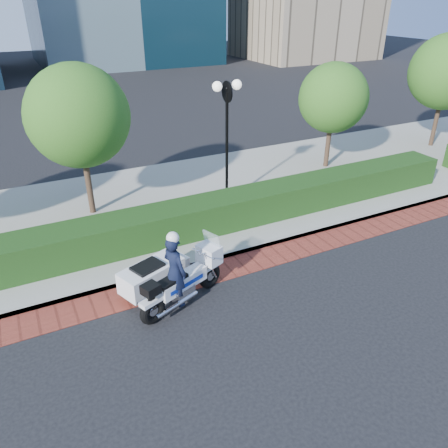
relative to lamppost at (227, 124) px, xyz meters
name	(u,v)px	position (x,y,z in m)	size (l,w,h in m)	color
ground	(284,289)	(-1.00, -5.20, -2.96)	(120.00, 120.00, 0.00)	black
brick_strip	(254,261)	(-1.00, -3.70, -2.95)	(60.00, 1.00, 0.01)	maroon
sidewalk	(193,200)	(-1.00, 0.80, -2.88)	(60.00, 8.00, 0.15)	gray
hedge_main	(222,212)	(-1.00, -1.60, -2.31)	(18.00, 1.20, 1.00)	#153411
lamppost	(227,124)	(0.00, 0.00, 0.00)	(1.02, 0.70, 4.21)	black
tree_b	(78,116)	(-4.50, 1.30, 0.48)	(3.20, 3.20, 4.89)	#332319
tree_c	(333,98)	(5.50, 1.30, 0.09)	(2.80, 2.80, 4.30)	#332319
tree_d	(447,72)	(12.00, 1.30, 0.65)	(3.40, 3.40, 5.16)	#332319
police_motorcycle	(168,275)	(-3.79, -4.27, -2.24)	(2.66, 1.96, 2.10)	black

